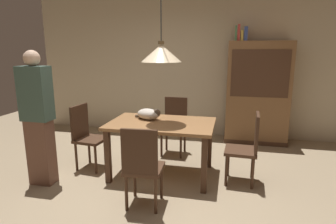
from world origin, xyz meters
The scene contains 15 objects.
ground centered at (0.00, 0.00, 0.00)m, with size 10.00×10.00×0.00m, color #998466.
back_wall centered at (0.00, 2.65, 1.45)m, with size 6.40×0.10×2.90m, color beige.
dining_table centered at (-0.07, 0.56, 0.65)m, with size 1.40×0.90×0.75m.
chair_near_front centered at (-0.07, -0.32, 0.51)m, with size 0.42×0.42×0.93m.
chair_right_side centered at (1.06, 0.55, 0.51)m, with size 0.42×0.42×0.93m.
chair_left_side centered at (-1.20, 0.56, 0.51)m, with size 0.44×0.44×0.93m.
chair_far_back centered at (-0.07, 1.43, 0.51)m, with size 0.41×0.41×0.93m.
cat_sleeping centered at (-0.28, 0.67, 0.83)m, with size 0.41×0.33×0.16m.
pendant_lamp centered at (-0.07, 0.56, 1.66)m, with size 0.52×0.52×1.30m.
hutch_bookcase centered at (1.29, 2.32, 0.89)m, with size 1.12×0.45×1.85m.
book_green_slim centered at (0.85, 2.32, 1.98)m, with size 0.03×0.20×0.26m, color #427A4C.
book_red_tall centered at (0.90, 2.32, 1.99)m, with size 0.04×0.22×0.28m, color #B73833.
book_yellow_short centered at (0.96, 2.32, 1.94)m, with size 0.04×0.20×0.18m, color gold.
book_blue_wide centered at (1.02, 2.32, 1.97)m, with size 0.06×0.24×0.24m, color #384C93.
person_standing centered at (-1.52, -0.03, 0.86)m, with size 0.36×0.22×1.70m.
Camera 1 is at (0.82, -3.01, 1.72)m, focal length 30.25 mm.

